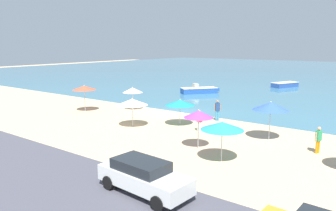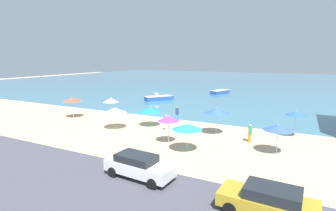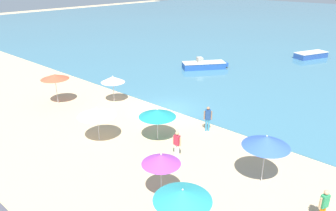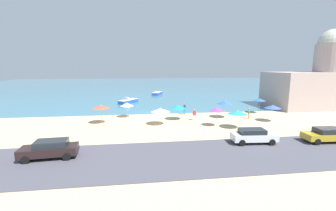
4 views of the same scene
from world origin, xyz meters
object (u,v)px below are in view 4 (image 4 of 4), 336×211
at_px(parked_car_0, 326,135).
at_px(skiff_offshore, 157,93).
at_px(beach_umbrella_7, 160,110).
at_px(bather_2, 185,108).
at_px(beach_umbrella_1, 237,112).
at_px(skiff_nearshore, 128,101).
at_px(beach_umbrella_5, 260,100).
at_px(harbor_fortress, 317,81).
at_px(beach_umbrella_3, 225,102).
at_px(beach_umbrella_2, 178,107).
at_px(beach_umbrella_0, 127,104).
at_px(beach_umbrella_6, 273,107).
at_px(beach_umbrella_4, 101,107).
at_px(parked_car_3, 50,149).
at_px(bather_0, 249,113).
at_px(bather_1, 194,114).
at_px(beach_umbrella_8, 217,109).
at_px(parked_car_4, 253,136).

bearing_deg(parked_car_0, skiff_offshore, 108.82).
height_order(beach_umbrella_7, bather_2, beach_umbrella_7).
height_order(beach_umbrella_1, skiff_nearshore, beach_umbrella_1).
bearing_deg(beach_umbrella_5, harbor_fortress, 17.58).
xyz_separation_m(beach_umbrella_3, skiff_offshore, (-7.88, 29.00, -1.94)).
height_order(beach_umbrella_2, bather_2, beach_umbrella_2).
height_order(beach_umbrella_0, beach_umbrella_5, beach_umbrella_5).
bearing_deg(beach_umbrella_5, beach_umbrella_7, -162.61).
xyz_separation_m(skiff_nearshore, harbor_fortress, (35.75, -8.85, 4.48)).
bearing_deg(skiff_offshore, beach_umbrella_7, -93.93).
height_order(beach_umbrella_5, beach_umbrella_6, beach_umbrella_5).
relative_size(parked_car_0, harbor_fortress, 0.31).
xyz_separation_m(beach_umbrella_5, beach_umbrella_7, (-16.93, -5.30, -0.28)).
relative_size(beach_umbrella_6, bather_2, 1.34).
bearing_deg(beach_umbrella_4, harbor_fortress, 11.61).
xyz_separation_m(beach_umbrella_0, parked_car_3, (-5.73, -14.96, -1.14)).
height_order(beach_umbrella_5, bather_0, beach_umbrella_5).
bearing_deg(beach_umbrella_3, parked_car_3, -147.95).
height_order(bather_1, bather_2, bather_2).
bearing_deg(skiff_offshore, beach_umbrella_8, -81.59).
xyz_separation_m(beach_umbrella_4, bather_2, (12.39, 4.13, -1.31)).
distance_m(beach_umbrella_4, parked_car_0, 26.53).
relative_size(beach_umbrella_5, bather_0, 1.55).
distance_m(beach_umbrella_7, parked_car_0, 18.67).
bearing_deg(beach_umbrella_8, beach_umbrella_1, -27.60).
distance_m(beach_umbrella_7, skiff_nearshore, 19.26).
bearing_deg(bather_1, parked_car_3, -142.75).
bearing_deg(beach_umbrella_6, beach_umbrella_3, 151.75).
bearing_deg(parked_car_4, parked_car_3, -176.05).
distance_m(beach_umbrella_8, skiff_offshore, 34.02).
distance_m(bather_1, skiff_offshore, 30.18).
bearing_deg(bather_2, beach_umbrella_3, -27.93).
height_order(beach_umbrella_2, parked_car_4, beach_umbrella_2).
relative_size(beach_umbrella_4, bather_0, 1.57).
bearing_deg(beach_umbrella_4, bather_2, 18.46).
xyz_separation_m(beach_umbrella_8, parked_car_3, (-17.52, -8.19, -1.37)).
relative_size(bather_0, parked_car_3, 0.35).
relative_size(beach_umbrella_3, skiff_offshore, 0.55).
distance_m(bather_0, harbor_fortress, 19.39).
bearing_deg(bather_1, bather_2, 98.99).
distance_m(beach_umbrella_1, beach_umbrella_7, 9.84).
bearing_deg(beach_umbrella_5, bather_1, -163.75).
bearing_deg(beach_umbrella_7, beach_umbrella_8, -13.43).
xyz_separation_m(beach_umbrella_2, beach_umbrella_7, (-2.79, -2.63, 0.13)).
bearing_deg(parked_car_3, parked_car_4, 3.95).
height_order(beach_umbrella_2, parked_car_3, beach_umbrella_2).
relative_size(beach_umbrella_8, parked_car_0, 0.56).
distance_m(beach_umbrella_6, bather_0, 3.39).
xyz_separation_m(bather_1, parked_car_3, (-15.46, -11.75, -0.05)).
relative_size(beach_umbrella_0, parked_car_0, 0.51).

